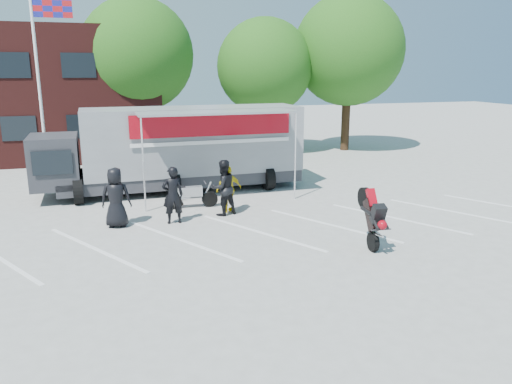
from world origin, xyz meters
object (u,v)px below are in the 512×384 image
tree_right (349,50)px  transporter_truck (183,190)px  tree_mid (265,67)px  spectator_leather_a (116,197)px  spectator_leather_c (223,188)px  parked_motorcycle (192,208)px  stunt_bike_rider (364,244)px  spectator_leather_b (173,195)px  tree_left (137,55)px  spectator_hivis (229,189)px  flagpole (43,63)px

tree_right → transporter_truck: 14.59m
tree_mid → spectator_leather_a: bearing=-126.3°
transporter_truck → spectator_leather_c: size_ratio=5.55×
parked_motorcycle → stunt_bike_rider: (4.00, -5.20, 0.00)m
transporter_truck → spectator_leather_b: bearing=-103.8°
transporter_truck → parked_motorcycle: transporter_truck is taller
tree_mid → spectator_leather_c: bearing=-114.6°
tree_left → tree_mid: tree_left is taller
stunt_bike_rider → spectator_hivis: 5.24m
tree_mid → spectator_leather_a: tree_mid is taller
flagpole → spectator_leather_a: 8.54m
flagpole → tree_right: bearing=15.5°
tree_left → spectator_hivis: bearing=-81.5°
tree_left → stunt_bike_rider: tree_left is taller
flagpole → tree_mid: size_ratio=1.04×
flagpole → parked_motorcycle: flagpole is taller
flagpole → stunt_bike_rider: flagpole is taller
tree_mid → spectator_hivis: bearing=-114.0°
tree_right → spectator_leather_b: 17.64m
parked_motorcycle → spectator_hivis: bearing=-124.5°
tree_mid → spectator_leather_c: size_ratio=4.05×
stunt_bike_rider → spectator_hivis: bearing=128.7°
tree_right → parked_motorcycle: (-11.29, -10.17, -5.88)m
tree_right → spectator_leather_c: tree_right is taller
tree_mid → parked_motorcycle: 13.34m
spectator_leather_a → spectator_hivis: 3.82m
flagpole → transporter_truck: 7.74m
tree_right → spectator_leather_a: bearing=-140.1°
transporter_truck → spectator_leather_b: (-1.03, -4.40, 0.93)m
tree_right → spectator_leather_b: size_ratio=4.90×
flagpole → tree_mid: bearing=24.0°
transporter_truck → spectator_leather_c: bearing=-80.2°
tree_mid → spectator_leather_b: tree_mid is taller
spectator_hivis → parked_motorcycle: bearing=-51.3°
flagpole → spectator_leather_a: bearing=-71.8°
tree_right → parked_motorcycle: bearing=-138.0°
tree_left → parked_motorcycle: (0.71, -11.67, -5.57)m
spectator_leather_b → transporter_truck: bearing=-103.9°
tree_right → spectator_leather_a: 18.78m
transporter_truck → spectator_hivis: (1.00, -3.67, 0.81)m
tree_left → transporter_truck: bearing=-84.4°
flagpole → transporter_truck: (5.11, -2.88, -5.05)m
parked_motorcycle → spectator_leather_a: 3.14m
stunt_bike_rider → spectator_leather_a: (-6.62, 3.75, 0.95)m
stunt_bike_rider → spectator_leather_c: 5.19m
tree_left → spectator_leather_b: tree_left is taller
flagpole → spectator_hivis: 9.91m
tree_mid → tree_right: 5.11m
tree_mid → spectator_leather_a: (-8.91, -12.12, -3.99)m
transporter_truck → tree_mid: bearing=51.4°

